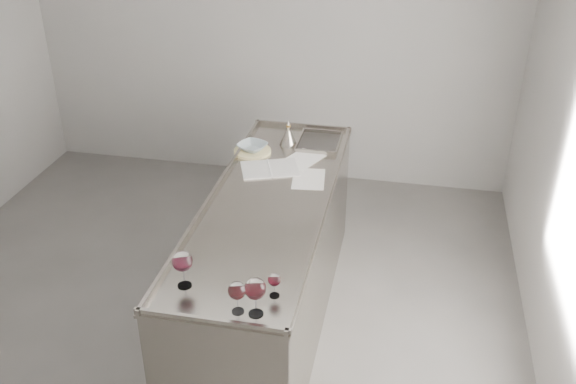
% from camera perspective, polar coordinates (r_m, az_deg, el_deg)
% --- Properties ---
extents(room_shell, '(4.54, 5.04, 2.84)m').
position_cam_1_polar(room_shell, '(3.72, -10.45, 3.90)').
color(room_shell, '#585552').
rests_on(room_shell, ground).
extents(counter, '(0.77, 2.42, 0.97)m').
position_cam_1_polar(counter, '(4.30, -1.65, -6.19)').
color(counter, gray).
rests_on(counter, ground).
extents(wine_glass_left, '(0.11, 0.11, 0.21)m').
position_cam_1_polar(wine_glass_left, '(3.27, -9.37, -6.17)').
color(wine_glass_left, white).
rests_on(wine_glass_left, counter).
extents(wine_glass_middle, '(0.09, 0.09, 0.17)m').
position_cam_1_polar(wine_glass_middle, '(3.09, -4.56, -8.79)').
color(wine_glass_middle, white).
rests_on(wine_glass_middle, counter).
extents(wine_glass_right, '(0.11, 0.11, 0.21)m').
position_cam_1_polar(wine_glass_right, '(3.05, -2.93, -8.66)').
color(wine_glass_right, white).
rests_on(wine_glass_right, counter).
extents(wine_glass_small, '(0.07, 0.07, 0.13)m').
position_cam_1_polar(wine_glass_small, '(3.19, -1.23, -7.88)').
color(wine_glass_small, white).
rests_on(wine_glass_small, counter).
extents(notebook, '(0.46, 0.39, 0.02)m').
position_cam_1_polar(notebook, '(4.43, -1.63, 2.09)').
color(notebook, silver).
rests_on(notebook, counter).
extents(loose_paper_top, '(0.25, 0.33, 0.00)m').
position_cam_1_polar(loose_paper_top, '(4.30, 1.84, 1.18)').
color(loose_paper_top, silver).
rests_on(loose_paper_top, counter).
extents(loose_paper_under, '(0.32, 0.37, 0.00)m').
position_cam_1_polar(loose_paper_under, '(4.56, 1.31, 2.93)').
color(loose_paper_under, white).
rests_on(loose_paper_under, counter).
extents(trivet, '(0.33, 0.33, 0.02)m').
position_cam_1_polar(trivet, '(4.67, -3.18, 3.65)').
color(trivet, beige).
rests_on(trivet, counter).
extents(ceramic_bowl, '(0.26, 0.26, 0.05)m').
position_cam_1_polar(ceramic_bowl, '(4.66, -3.19, 4.04)').
color(ceramic_bowl, '#9AABB3').
rests_on(ceramic_bowl, trivet).
extents(wine_funnel, '(0.13, 0.13, 0.20)m').
position_cam_1_polar(wine_funnel, '(4.77, 0.03, 4.88)').
color(wine_funnel, '#A29990').
rests_on(wine_funnel, counter).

